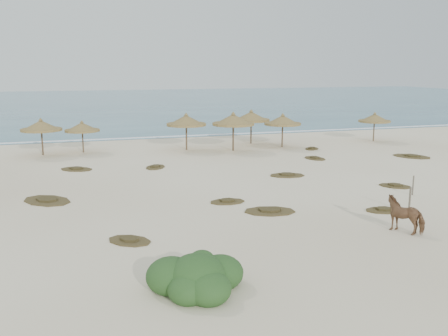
{
  "coord_description": "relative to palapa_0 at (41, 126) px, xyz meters",
  "views": [
    {
      "loc": [
        -9.58,
        -21.41,
        6.7
      ],
      "look_at": [
        -1.46,
        5.0,
        1.05
      ],
      "focal_mm": 40.0,
      "sensor_mm": 36.0,
      "label": 1
    }
  ],
  "objects": [
    {
      "name": "ground",
      "position": [
        11.79,
        -18.75,
        -2.23
      ],
      "size": [
        160.0,
        160.0,
        0.0
      ],
      "primitive_type": "plane",
      "color": "#F7EDCB",
      "rests_on": "ground"
    },
    {
      "name": "ocean",
      "position": [
        11.79,
        56.25,
        -2.23
      ],
      "size": [
        200.0,
        100.0,
        0.01
      ],
      "primitive_type": "cube",
      "color": "#255470",
      "rests_on": "ground"
    },
    {
      "name": "foam_line",
      "position": [
        11.79,
        7.25,
        -2.23
      ],
      "size": [
        70.0,
        0.6,
        0.01
      ],
      "primitive_type": "cube",
      "color": "white",
      "rests_on": "ground"
    },
    {
      "name": "palapa_0",
      "position": [
        0.0,
        0.0,
        0.0
      ],
      "size": [
        3.81,
        3.81,
        2.88
      ],
      "rotation": [
        0.0,
        0.0,
        -0.29
      ],
      "color": "brown",
      "rests_on": "ground"
    },
    {
      "name": "palapa_1",
      "position": [
        3.0,
        0.36,
        -0.25
      ],
      "size": [
        2.74,
        2.74,
        2.56
      ],
      "rotation": [
        0.0,
        0.0,
        0.0
      ],
      "color": "brown",
      "rests_on": "ground"
    },
    {
      "name": "palapa_2",
      "position": [
        11.11,
        -0.79,
        0.13
      ],
      "size": [
        3.79,
        3.79,
        3.04
      ],
      "rotation": [
        0.0,
        0.0,
        -0.19
      ],
      "color": "brown",
      "rests_on": "ground"
    },
    {
      "name": "palapa_3",
      "position": [
        14.63,
        -2.29,
        0.23
      ],
      "size": [
        4.15,
        4.15,
        3.17
      ],
      "rotation": [
        0.0,
        0.0,
        0.27
      ],
      "color": "brown",
      "rests_on": "ground"
    },
    {
      "name": "palapa_4",
      "position": [
        19.15,
        -1.79,
        0.0
      ],
      "size": [
        3.75,
        3.75,
        2.88
      ],
      "rotation": [
        0.0,
        0.0,
        0.26
      ],
      "color": "brown",
      "rests_on": "ground"
    },
    {
      "name": "palapa_5",
      "position": [
        17.3,
        0.83,
        0.12
      ],
      "size": [
        3.93,
        3.93,
        3.03
      ],
      "rotation": [
        0.0,
        0.0,
        -0.25
      ],
      "color": "brown",
      "rests_on": "ground"
    },
    {
      "name": "palapa_6",
      "position": [
        28.47,
        -1.12,
        -0.16
      ],
      "size": [
        3.11,
        3.11,
        2.67
      ],
      "rotation": [
        0.0,
        0.0,
        0.1
      ],
      "color": "brown",
      "rests_on": "ground"
    },
    {
      "name": "horse",
      "position": [
        15.15,
        -23.54,
        -1.51
      ],
      "size": [
        1.57,
        1.86,
        1.44
      ],
      "primitive_type": "imported",
      "rotation": [
        0.0,
        0.0,
        3.71
      ],
      "color": "brown",
      "rests_on": "ground"
    },
    {
      "name": "fence_post_near",
      "position": [
        17.03,
        -21.32,
        -1.62
      ],
      "size": [
        0.1,
        0.1,
        1.23
      ],
      "primitive_type": "cylinder",
      "rotation": [
        0.0,
        0.0,
        0.1
      ],
      "color": "brown",
      "rests_on": "ground"
    },
    {
      "name": "fence_post_far",
      "position": [
        19.29,
        -18.63,
        -1.7
      ],
      "size": [
        0.1,
        0.1,
        1.06
      ],
      "primitive_type": "cylinder",
      "rotation": [
        0.0,
        0.0,
        0.3
      ],
      "color": "brown",
      "rests_on": "ground"
    },
    {
      "name": "bush",
      "position": [
        5.57,
        -26.45,
        -1.79
      ],
      "size": [
        3.03,
        2.67,
        1.36
      ],
      "rotation": [
        0.0,
        0.0,
        -0.23
      ],
      "color": "#315624",
      "rests_on": "ground"
    },
    {
      "name": "scrub_1",
      "position": [
        0.8,
        -14.22,
        -2.18
      ],
      "size": [
        3.21,
        3.31,
        0.16
      ],
      "rotation": [
        0.0,
        0.0,
        2.28
      ],
      "color": "brown",
      "rests_on": "ground"
    },
    {
      "name": "scrub_2",
      "position": [
        9.47,
        -17.09,
        -2.18
      ],
      "size": [
        1.81,
        1.2,
        0.16
      ],
      "rotation": [
        0.0,
        0.0,
        3.12
      ],
      "color": "brown",
      "rests_on": "ground"
    },
    {
      "name": "scrub_3",
      "position": [
        14.89,
        -12.31,
        -2.18
      ],
      "size": [
        2.44,
        1.87,
        0.16
      ],
      "rotation": [
        0.0,
        0.0,
        2.92
      ],
      "color": "brown",
      "rests_on": "ground"
    },
    {
      "name": "scrub_4",
      "position": [
        19.59,
        -16.72,
        -2.18
      ],
      "size": [
        2.09,
        2.11,
        0.16
      ],
      "rotation": [
        0.0,
        0.0,
        2.34
      ],
      "color": "brown",
      "rests_on": "ground"
    },
    {
      "name": "scrub_5",
      "position": [
        26.61,
        -8.98,
        -2.18
      ],
      "size": [
        3.11,
        3.35,
        0.16
      ],
      "rotation": [
        0.0,
        0.0,
        2.19
      ],
      "color": "brown",
      "rests_on": "ground"
    },
    {
      "name": "scrub_6",
      "position": [
        2.36,
        -6.5,
        -2.18
      ],
      "size": [
        2.64,
        2.42,
        0.16
      ],
      "rotation": [
        0.0,
        0.0,
        2.56
      ],
      "color": "brown",
      "rests_on": "ground"
    },
    {
      "name": "scrub_7",
      "position": [
        19.26,
        -7.55,
        -2.18
      ],
      "size": [
        1.62,
        2.12,
        0.16
      ],
      "rotation": [
        0.0,
        0.0,
        1.79
      ],
      "color": "brown",
      "rests_on": "ground"
    },
    {
      "name": "scrub_9",
      "position": [
        10.87,
        -19.29,
        -2.18
      ],
      "size": [
        2.75,
        2.16,
        0.16
      ],
      "rotation": [
        0.0,
        0.0,
        2.87
      ],
      "color": "brown",
      "rests_on": "ground"
    },
    {
      "name": "scrub_10",
      "position": [
        21.05,
        -3.53,
        -2.18
      ],
      "size": [
        1.83,
        1.93,
        0.16
      ],
      "rotation": [
        0.0,
        0.0,
        0.91
      ],
      "color": "brown",
      "rests_on": "ground"
    },
    {
      "name": "scrub_11",
      "position": [
        4.11,
        -21.43,
        -2.18
      ],
      "size": [
        2.15,
        2.11,
        0.16
      ],
      "rotation": [
        0.0,
        0.0,
        2.4
      ],
      "color": "brown",
      "rests_on": "ground"
    },
    {
      "name": "scrub_12",
      "position": [
        16.07,
        -20.72,
        -2.18
      ],
      "size": [
        1.92,
        1.45,
        0.16
      ],
      "rotation": [
        0.0,
        0.0,
        2.94
      ],
      "color": "brown",
      "rests_on": "ground"
    },
    {
      "name": "scrub_13",
      "position": [
        7.46,
        -7.35,
        -2.18
      ],
      "size": [
        1.9,
        2.2,
        0.16
      ],
      "rotation": [
        0.0,
        0.0,
        1.12
      ],
      "color": "brown",
      "rests_on": "ground"
    }
  ]
}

